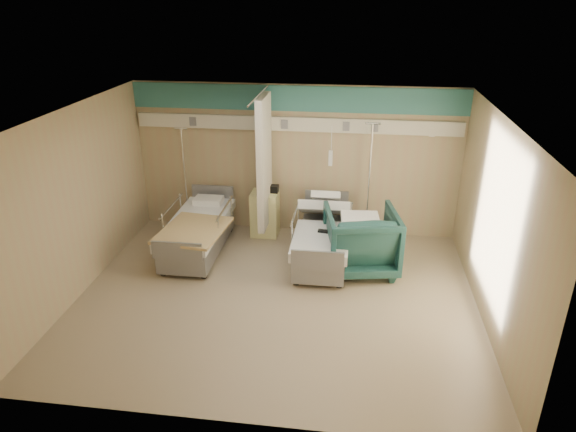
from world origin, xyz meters
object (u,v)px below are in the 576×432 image
Objects in this scene: bed_left at (198,236)px; bedside_cabinet at (265,213)px; visitor_armchair at (361,240)px; bed_right at (322,243)px; iv_stand_left at (188,209)px; iv_stand_right at (367,216)px.

bedside_cabinet is (1.05, 0.90, 0.11)m from bed_left.
visitor_armchair is at bearing -4.68° from bed_left.
bed_right is at bearing -30.11° from visitor_armchair.
visitor_armchair is (1.80, -1.13, 0.11)m from bedside_cabinet.
bed_left is 2.87m from visitor_armchair.
bedside_cabinet is 0.73× the size of visitor_armchair.
iv_stand_right is at bearing 0.41° from iv_stand_left.
iv_stand_right is at bearing 51.57° from bed_right.
visitor_armchair reaches higher than bed_left.
bed_left is 1.39m from bedside_cabinet.
bedside_cabinet is 0.42× the size of iv_stand_left.
bed_right is at bearing -19.18° from iv_stand_left.
iv_stand_right reaches higher than bed_left.
bed_left is at bearing -15.04° from visitor_armchair.
bedside_cabinet is at bearing 40.60° from bed_left.
visitor_armchair reaches higher than bedside_cabinet.
iv_stand_right is 3.44m from iv_stand_left.
bedside_cabinet is 1.53m from iv_stand_left.
iv_stand_left is (-0.48, 0.93, 0.10)m from bed_left.
bed_left is (-2.20, 0.00, 0.00)m from bed_right.
bedside_cabinet is (-1.15, 0.90, 0.11)m from bed_right.
bed_left is at bearing -62.76° from iv_stand_left.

